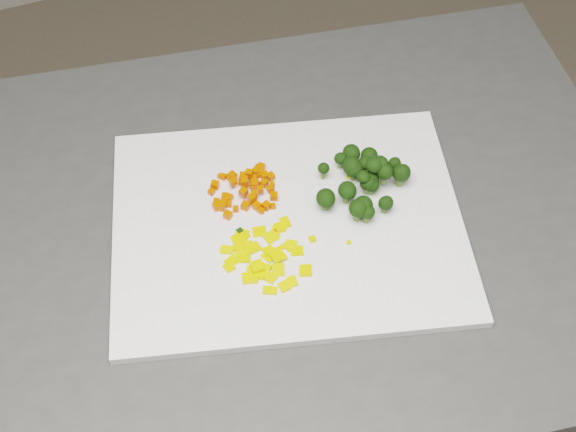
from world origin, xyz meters
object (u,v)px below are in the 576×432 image
object	(u,v)px
counter_block	(274,388)
pepper_pile	(264,252)
carrot_pile	(246,185)
cutting_board	(288,224)
broccoli_pile	(365,180)

from	to	relation	value
counter_block	pepper_pile	size ratio (longest dim) A/B	8.75
pepper_pile	carrot_pile	bearing A→B (deg)	83.20
carrot_pile	pepper_pile	bearing A→B (deg)	-96.80
counter_block	cutting_board	distance (m)	0.46
carrot_pile	broccoli_pile	size ratio (longest dim) A/B	0.83
counter_block	carrot_pile	xyz separation A→B (m)	(-0.01, 0.04, 0.47)
counter_block	cutting_board	bearing A→B (deg)	-44.46
carrot_pile	broccoli_pile	bearing A→B (deg)	-22.28
pepper_pile	broccoli_pile	distance (m)	0.15
counter_block	carrot_pile	world-z (taller)	carrot_pile
cutting_board	pepper_pile	bearing A→B (deg)	-139.92
counter_block	pepper_pile	xyz separation A→B (m)	(-0.02, -0.05, 0.47)
broccoli_pile	counter_block	bearing A→B (deg)	174.38
cutting_board	carrot_pile	xyz separation A→B (m)	(-0.03, 0.06, 0.02)
cutting_board	pepper_pile	size ratio (longest dim) A/B	3.88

